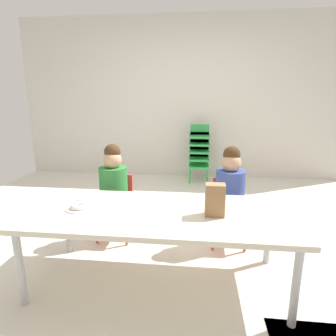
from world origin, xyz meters
name	(u,v)px	position (x,y,z in m)	size (l,w,h in m)	color
ground_plane	(172,231)	(0.00, -0.01, -0.01)	(5.56, 4.42, 0.02)	silver
back_wall	(185,99)	(0.00, 2.21, 1.32)	(5.56, 0.10, 2.63)	beige
craft_table	(158,217)	(-0.02, -0.84, 0.52)	(1.86, 0.79, 0.56)	beige
seated_child_near_camera	(114,183)	(-0.53, -0.22, 0.55)	(0.32, 0.31, 0.92)	red
seated_child_middle_seat	(230,187)	(0.54, -0.22, 0.55)	(0.32, 0.32, 0.92)	red
kid_chair_green_stack	(199,150)	(0.26, 1.83, 0.52)	(0.32, 0.30, 0.92)	green
paper_bag_brown	(215,200)	(0.37, -0.87, 0.67)	(0.13, 0.09, 0.22)	#9E754C
paper_plate_near_edge	(79,209)	(-0.58, -0.87, 0.56)	(0.18, 0.18, 0.01)	white
paper_plate_center_table	(90,198)	(-0.59, -0.65, 0.56)	(0.18, 0.18, 0.01)	white
donut_powdered_on_plate	(79,206)	(-0.58, -0.87, 0.58)	(0.12, 0.12, 0.03)	white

